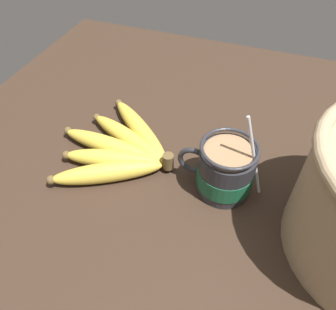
% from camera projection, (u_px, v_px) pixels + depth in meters
% --- Properties ---
extents(table, '(1.02, 1.02, 0.04)m').
position_uv_depth(table, '(187.00, 180.00, 0.61)').
color(table, '#332319').
rests_on(table, ground).
extents(coffee_mug, '(0.15, 0.10, 0.16)m').
position_uv_depth(coffee_mug, '(225.00, 171.00, 0.54)').
color(coffee_mug, '#28282D').
rests_on(coffee_mug, table).
extents(banana_bunch, '(0.24, 0.27, 0.04)m').
position_uv_depth(banana_bunch, '(120.00, 149.00, 0.62)').
color(banana_bunch, brown).
rests_on(banana_bunch, table).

